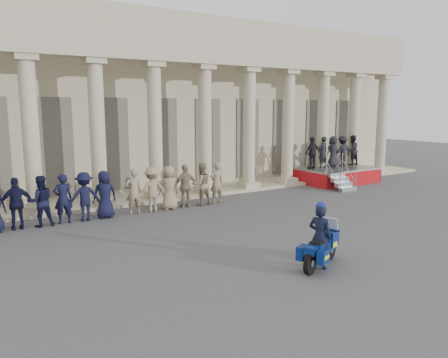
# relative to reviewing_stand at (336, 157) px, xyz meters

# --- Properties ---
(ground) EXTENTS (90.00, 90.00, 0.00)m
(ground) POSITION_rel_reviewing_stand_xyz_m (-12.33, -7.46, -1.45)
(ground) COLOR #3F3F41
(ground) RESTS_ON ground
(building) EXTENTS (40.00, 12.50, 9.00)m
(building) POSITION_rel_reviewing_stand_xyz_m (-12.33, 7.29, 3.08)
(building) COLOR tan
(building) RESTS_ON ground
(officer_rank) EXTENTS (16.98, 0.71, 1.87)m
(officer_rank) POSITION_rel_reviewing_stand_xyz_m (-17.10, -1.25, -0.51)
(officer_rank) COLOR black
(officer_rank) RESTS_ON ground
(reviewing_stand) EXTENTS (4.34, 4.14, 2.66)m
(reviewing_stand) POSITION_rel_reviewing_stand_xyz_m (0.00, 0.00, 0.00)
(reviewing_stand) COLOR gray
(reviewing_stand) RESTS_ON ground
(motorcycle) EXTENTS (1.85, 1.16, 1.26)m
(motorcycle) POSITION_rel_reviewing_stand_xyz_m (-10.63, -9.65, -0.91)
(motorcycle) COLOR black
(motorcycle) RESTS_ON ground
(rider) EXTENTS (0.63, 0.75, 1.83)m
(rider) POSITION_rel_reviewing_stand_xyz_m (-10.73, -9.69, -0.54)
(rider) COLOR black
(rider) RESTS_ON ground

